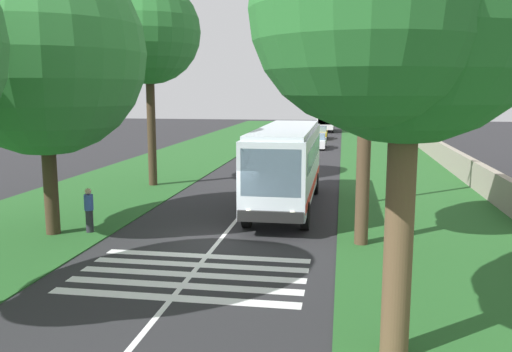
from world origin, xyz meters
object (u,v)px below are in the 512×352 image
Objects in this scene: trailing_minibus_0 at (326,120)px; roadside_tree_right_0 at (399,6)px; roadside_tree_left_2 at (41,59)px; roadside_tree_right_1 at (362,27)px; pedestrian at (89,210)px; trailing_car_1 at (316,141)px; coach_bus at (287,161)px; trailing_car_0 at (273,146)px; utility_pole at (367,108)px; roadside_tree_right_2 at (355,78)px; roadside_tree_left_1 at (147,35)px; trailing_car_2 at (319,133)px.

trailing_minibus_0 is 60.51m from roadside_tree_right_0.
roadside_tree_right_1 is at bearing -88.82° from roadside_tree_left_2.
roadside_tree_right_0 is 5.78× the size of pedestrian.
roadside_tree_right_0 is 14.41m from pedestrian.
trailing_minibus_0 is (20.77, -0.18, 0.88)m from trailing_car_1.
coach_bus is 20.90m from trailing_car_0.
roadside_tree_left_2 is 1.03× the size of roadside_tree_right_1.
pedestrian is at bearing 124.00° from utility_pole.
trailing_car_0 is at bearing -7.75° from pedestrian.
roadside_tree_right_0 is at bearing -165.82° from coach_bus.
trailing_car_0 is at bearing 164.53° from roadside_tree_right_2.
roadside_tree_right_2 reaches higher than pedestrian.
roadside_tree_left_2 reaches higher than coach_bus.
trailing_car_1 is at bearing -12.60° from pedestrian.
roadside_tree_left_1 is 1.16× the size of roadside_tree_right_0.
roadside_tree_left_1 is (-41.94, 8.52, 6.82)m from trailing_minibus_0.
coach_bus is at bearing -118.88° from roadside_tree_left_1.
trailing_car_0 is (20.58, 3.34, -1.48)m from coach_bus.
roadside_tree_right_2 is at bearing -16.04° from roadside_tree_left_1.
roadside_tree_left_2 is at bearing 179.38° from roadside_tree_left_1.
roadside_tree_right_0 is at bearing -175.13° from trailing_car_1.
utility_pole is at bearing -4.18° from roadside_tree_right_1.
roadside_tree_right_2 is at bearing -19.46° from trailing_car_2.
roadside_tree_left_1 is at bearing 47.63° from roadside_tree_right_1.
coach_bus is 6.60× the size of pedestrian.
roadside_tree_left_1 reaches higher than roadside_tree_left_2.
trailing_car_1 and trailing_car_2 have the same top height.
trailing_car_0 is 35.52m from roadside_tree_right_0.
roadside_tree_left_1 reaches higher than trailing_minibus_0.
trailing_minibus_0 is 6.50m from roadside_tree_right_2.
roadside_tree_right_0 is (-49.22, -3.54, 6.23)m from trailing_car_2.
roadside_tree_left_2 is (-52.47, 8.63, 4.94)m from trailing_minibus_0.
trailing_car_2 is at bearing 4.35° from roadside_tree_right_1.
trailing_car_0 is at bearing 167.68° from trailing_car_2.
roadside_tree_left_1 reaches higher than roadside_tree_right_0.
roadside_tree_right_2 is at bearing -11.67° from pedestrian.
roadside_tree_left_2 is at bearing 101.20° from pedestrian.
roadside_tree_left_1 reaches higher than roadside_tree_right_2.
trailing_minibus_0 is at bearing -0.36° from coach_bus.
trailing_car_2 is 0.43× the size of roadside_tree_right_1.
roadside_tree_left_1 reaches higher than trailing_car_2.
roadside_tree_left_1 is 10.70m from roadside_tree_left_2.
pedestrian is (0.05, 9.97, -6.52)m from roadside_tree_right_1.
utility_pole is (7.12, -0.52, -2.89)m from roadside_tree_right_1.
trailing_car_2 is 0.49× the size of utility_pole.
roadside_tree_left_2 reaches higher than trailing_car_2.
trailing_minibus_0 is at bearing -1.93° from trailing_car_2.
roadside_tree_right_2 is (11.41, -4.03, 6.23)m from trailing_car_2.
trailing_minibus_0 is 0.61× the size of roadside_tree_right_0.
coach_bus is 25.75m from trailing_car_1.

